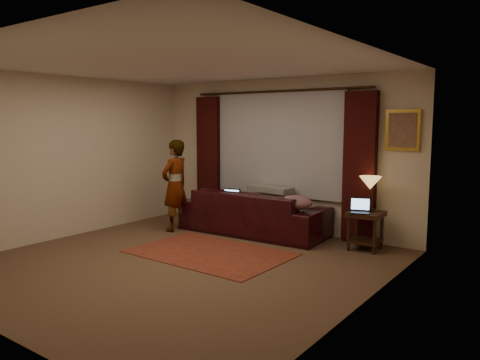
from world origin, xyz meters
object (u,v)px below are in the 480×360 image
Objects in this scene: sofa at (253,204)px; end_table at (365,231)px; tiffany_lamp at (370,194)px; laptop_table at (360,206)px; person at (175,186)px; laptop_sofa at (228,197)px.

end_table is (1.90, 0.13, -0.22)m from sofa.
tiffany_lamp is (0.01, 0.11, 0.54)m from end_table.
end_table is 1.77× the size of laptop_table.
tiffany_lamp reaches higher than sofa.
sofa is 4.42× the size of end_table.
sofa is 1.38m from person.
laptop_sofa is 2.32m from end_table.
end_table is at bearing -178.78° from sofa.
person is (-3.11, -0.86, -0.04)m from tiffany_lamp.
laptop_table is (-0.04, -0.25, -0.15)m from tiffany_lamp.
sofa is 7.80× the size of laptop_table.
laptop_sofa is at bearing 115.36° from person.
laptop_sofa is 0.67× the size of tiffany_lamp.
tiffany_lamp is at bearing 104.57° from person.
laptop_table is (2.24, 0.20, 0.05)m from laptop_sofa.
tiffany_lamp is 0.29m from laptop_table.
sofa is 1.92m from end_table.
end_table is 0.41m from laptop_table.
person reaches higher than sofa.
tiffany_lamp is at bearing 86.31° from end_table.
person is (-0.83, -0.41, 0.17)m from laptop_sofa.
tiffany_lamp is 0.33× the size of person.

